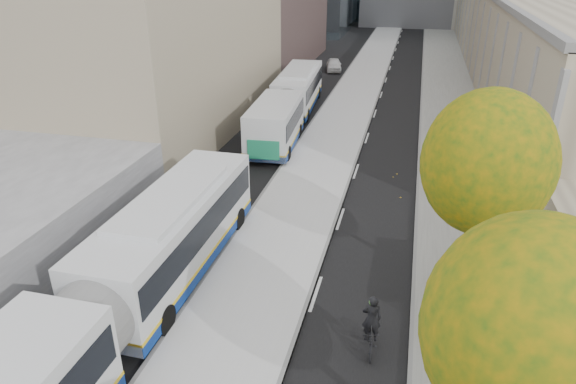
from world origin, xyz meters
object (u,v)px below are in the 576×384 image
(distant_car, at_px, (334,65))
(bus_near, at_px, (116,296))
(cyclist, at_px, (371,331))
(bus_shelter, at_px, (551,289))
(bus_far, at_px, (290,102))

(distant_car, bearing_deg, bus_near, -100.82)
(cyclist, bearing_deg, bus_shelter, 8.51)
(bus_far, height_order, cyclist, bus_far)
(bus_shelter, height_order, distant_car, bus_shelter)
(bus_near, relative_size, bus_far, 1.03)
(bus_near, bearing_deg, distant_car, 90.50)
(bus_far, relative_size, cyclist, 8.71)
(bus_near, distance_m, bus_far, 23.88)
(bus_far, bearing_deg, bus_near, -93.27)
(bus_shelter, distance_m, distant_car, 42.20)
(bus_near, relative_size, distant_car, 4.91)
(bus_far, bearing_deg, distant_car, 85.62)
(bus_shelter, distance_m, bus_near, 13.25)
(bus_shelter, relative_size, distant_car, 1.17)
(bus_shelter, xyz_separation_m, bus_near, (-12.94, -2.83, -0.51))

